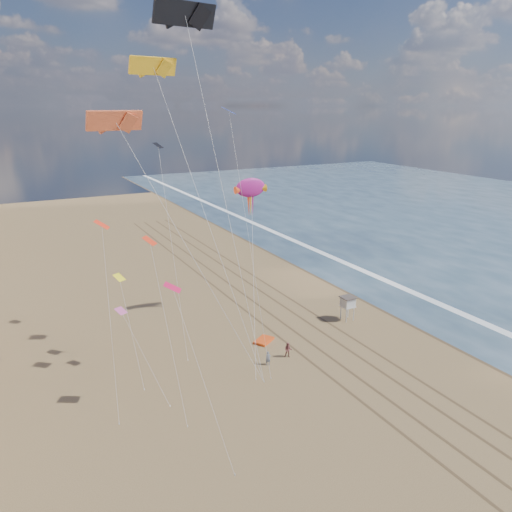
{
  "coord_description": "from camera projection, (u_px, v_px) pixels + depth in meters",
  "views": [
    {
      "loc": [
        -27.99,
        -21.79,
        25.75
      ],
      "look_at": [
        -3.04,
        26.0,
        9.5
      ],
      "focal_mm": 35.0,
      "sensor_mm": 36.0,
      "label": 1
    }
  ],
  "objects": [
    {
      "name": "grounded_kite",
      "position": [
        264.0,
        340.0,
        56.79
      ],
      "size": [
        2.81,
        2.56,
        0.27
      ],
      "primitive_type": "cube",
      "rotation": [
        0.0,
        0.0,
        0.58
      ],
      "color": "#EE4A14",
      "rests_on": "ground"
    },
    {
      "name": "kite_flyer_b",
      "position": [
        288.0,
        350.0,
        53.06
      ],
      "size": [
        1.04,
        0.99,
        1.68
      ],
      "primitive_type": "imported",
      "rotation": [
        0.0,
        0.0,
        -0.6
      ],
      "color": "brown",
      "rests_on": "ground"
    },
    {
      "name": "wet_sand",
      "position": [
        337.0,
        272.0,
        80.69
      ],
      "size": [
        260.0,
        260.0,
        0.0
      ],
      "primitive_type": "plane",
      "color": "#42301E",
      "rests_on": "ground"
    },
    {
      "name": "tracks",
      "position": [
        280.0,
        312.0,
        64.91
      ],
      "size": [
        7.68,
        120.0,
        0.01
      ],
      "color": "brown",
      "rests_on": "ground"
    },
    {
      "name": "small_kites",
      "position": [
        155.0,
        221.0,
        47.41
      ],
      "size": [
        14.41,
        17.6,
        19.71
      ],
      "color": "#FF3315",
      "rests_on": "ground"
    },
    {
      "name": "lifeguard_stand",
      "position": [
        348.0,
        302.0,
        61.94
      ],
      "size": [
        1.7,
        1.7,
        3.07
      ],
      "color": "silver",
      "rests_on": "ground"
    },
    {
      "name": "kite_flyer_a",
      "position": [
        268.0,
        358.0,
        51.5
      ],
      "size": [
        0.57,
        0.4,
        1.5
      ],
      "primitive_type": "imported",
      "rotation": [
        0.0,
        0.0,
        -0.08
      ],
      "color": "slate",
      "rests_on": "ground"
    },
    {
      "name": "parafoils",
      "position": [
        160.0,
        53.0,
        44.76
      ],
      "size": [
        13.91,
        8.72,
        11.16
      ],
      "color": "black",
      "rests_on": "ground"
    },
    {
      "name": "show_kite",
      "position": [
        251.0,
        188.0,
        60.72
      ],
      "size": [
        5.84,
        8.29,
        23.07
      ],
      "color": "#A51979",
      "rests_on": "ground"
    },
    {
      "name": "foam",
      "position": [
        357.0,
        268.0,
        82.55
      ],
      "size": [
        260.0,
        260.0,
        0.0
      ],
      "primitive_type": "plane",
      "color": "white",
      "rests_on": "ground"
    },
    {
      "name": "ground",
      "position": [
        447.0,
        455.0,
        38.32
      ],
      "size": [
        260.0,
        260.0,
        0.0
      ],
      "primitive_type": "plane",
      "color": "brown",
      "rests_on": "ground"
    }
  ]
}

